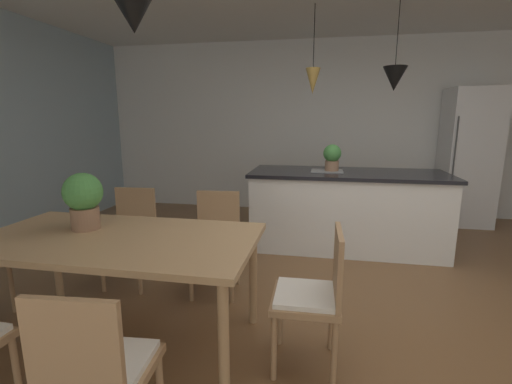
% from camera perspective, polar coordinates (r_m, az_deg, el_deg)
% --- Properties ---
extents(ground_plane, '(10.00, 8.40, 0.04)m').
position_cam_1_polar(ground_plane, '(3.07, 18.76, -18.58)').
color(ground_plane, brown).
extents(wall_back_kitchen, '(10.00, 0.12, 2.70)m').
position_cam_1_polar(wall_back_kitchen, '(5.91, 15.38, 9.84)').
color(wall_back_kitchen, white).
rests_on(wall_back_kitchen, ground_plane).
extents(dining_table, '(1.80, 0.94, 0.75)m').
position_cam_1_polar(dining_table, '(2.50, -21.30, -8.14)').
color(dining_table, tan).
rests_on(dining_table, ground_plane).
extents(chair_kitchen_end, '(0.41, 0.41, 0.87)m').
position_cam_1_polar(chair_kitchen_end, '(2.23, 9.33, -15.76)').
color(chair_kitchen_end, '#A87F56').
rests_on(chair_kitchen_end, ground_plane).
extents(chair_near_right, '(0.43, 0.43, 0.87)m').
position_cam_1_polar(chair_near_right, '(1.76, -24.13, -24.79)').
color(chair_near_right, '#A87F56').
rests_on(chair_near_right, ground_plane).
extents(chair_far_left, '(0.42, 0.42, 0.87)m').
position_cam_1_polar(chair_far_left, '(3.45, -19.45, -6.25)').
color(chair_far_left, '#A87F56').
rests_on(chair_far_left, ground_plane).
extents(chair_far_right, '(0.43, 0.43, 0.87)m').
position_cam_1_polar(chair_far_right, '(3.13, -6.45, -7.44)').
color(chair_far_right, '#A87F56').
rests_on(chair_far_right, ground_plane).
extents(kitchen_island, '(2.21, 0.89, 0.91)m').
position_cam_1_polar(kitchen_island, '(4.28, 14.23, -2.67)').
color(kitchen_island, white).
rests_on(kitchen_island, ground_plane).
extents(refrigerator, '(0.66, 0.67, 1.91)m').
position_cam_1_polar(refrigerator, '(5.87, 30.84, 4.75)').
color(refrigerator, silver).
rests_on(refrigerator, ground_plane).
extents(pendant_over_table, '(0.23, 0.23, 0.72)m').
position_cam_1_polar(pendant_over_table, '(2.41, -19.08, 25.30)').
color(pendant_over_table, black).
extents(pendant_over_island_main, '(0.16, 0.16, 0.93)m').
position_cam_1_polar(pendant_over_island_main, '(4.17, 9.09, 17.19)').
color(pendant_over_island_main, black).
extents(pendant_over_island_aux, '(0.25, 0.25, 0.91)m').
position_cam_1_polar(pendant_over_island_aux, '(4.23, 21.32, 16.59)').
color(pendant_over_island_aux, black).
extents(potted_plant_on_island, '(0.20, 0.20, 0.31)m').
position_cam_1_polar(potted_plant_on_island, '(4.17, 12.11, 5.55)').
color(potted_plant_on_island, '#8C664C').
rests_on(potted_plant_on_island, kitchen_island).
extents(potted_plant_on_table, '(0.26, 0.26, 0.39)m').
position_cam_1_polar(potted_plant_on_table, '(2.68, -25.95, -0.87)').
color(potted_plant_on_table, '#8C664C').
rests_on(potted_plant_on_table, dining_table).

